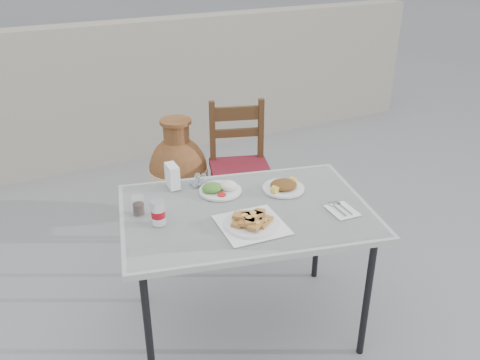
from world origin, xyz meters
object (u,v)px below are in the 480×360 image
cafe_table (246,218)px  soda_can (158,213)px  pide_plate (252,220)px  chair (240,166)px  terracotta_urn (179,172)px  salad_rice_plate (220,188)px  condiment_caddy (199,181)px  salad_chopped_plate (284,186)px  cola_glass (138,206)px  napkin_holder (172,176)px

cafe_table → soda_can: (-0.41, 0.06, 0.11)m
pide_plate → cafe_table: bearing=71.2°
soda_can → cafe_table: bearing=-8.3°
chair → terracotta_urn: size_ratio=1.19×
cafe_table → pide_plate: pide_plate is taller
salad_rice_plate → condiment_caddy: condiment_caddy is taller
cafe_table → condiment_caddy: (-0.09, 0.34, 0.07)m
pide_plate → soda_can: bearing=150.9°
cafe_table → salad_rice_plate: salad_rice_plate is taller
salad_chopped_plate → chair: chair is taller
cola_glass → terracotta_urn: size_ratio=0.11×
soda_can → cola_glass: size_ratio=1.35×
salad_rice_plate → napkin_holder: (-0.19, 0.16, 0.04)m
salad_chopped_plate → condiment_caddy: bearing=144.8°
salad_rice_plate → terracotta_urn: (0.17, 1.04, -0.39)m
condiment_caddy → salad_chopped_plate: bearing=-35.2°
pide_plate → salad_rice_plate: (0.01, 0.35, -0.01)m
salad_chopped_plate → condiment_caddy: 0.43m
pide_plate → salad_rice_plate: size_ratio=1.44×
salad_chopped_plate → condiment_caddy: condiment_caddy is taller
pide_plate → terracotta_urn: pide_plate is taller
napkin_holder → terracotta_urn: 1.04m
cola_glass → terracotta_urn: bearing=61.0°
soda_can → salad_chopped_plate: bearing=2.3°
salad_chopped_plate → terracotta_urn: 1.23m
napkin_holder → salad_rice_plate: bearing=-38.4°
napkin_holder → condiment_caddy: (0.13, -0.04, -0.04)m
napkin_holder → chair: (0.67, 0.55, -0.31)m
pide_plate → condiment_caddy: size_ratio=3.66×
napkin_holder → salad_chopped_plate: bearing=-28.1°
pide_plate → terracotta_urn: 1.46m
cafe_table → terracotta_urn: bearing=84.1°
cafe_table → napkin_holder: napkin_holder is taller
chair → terracotta_urn: 0.47m
salad_rice_plate → terracotta_urn: salad_rice_plate is taller
napkin_holder → condiment_caddy: napkin_holder is taller
pide_plate → napkin_holder: bearing=108.8°
salad_chopped_plate → condiment_caddy: size_ratio=2.54×
pide_plate → napkin_holder: size_ratio=2.52×
soda_can → condiment_caddy: 0.42m
cafe_table → cola_glass: (-0.46, 0.19, 0.09)m
cafe_table → soda_can: 0.43m
pide_plate → soda_can: 0.41m
napkin_holder → terracotta_urn: bearing=70.6°
soda_can → napkin_holder: bearing=59.3°
cola_glass → napkin_holder: (0.24, 0.18, 0.02)m
cola_glass → salad_rice_plate: bearing=2.8°
soda_can → napkin_holder: size_ratio=0.93×
chair → terracotta_urn: (-0.32, 0.33, -0.11)m
cafe_table → napkin_holder: size_ratio=10.92×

